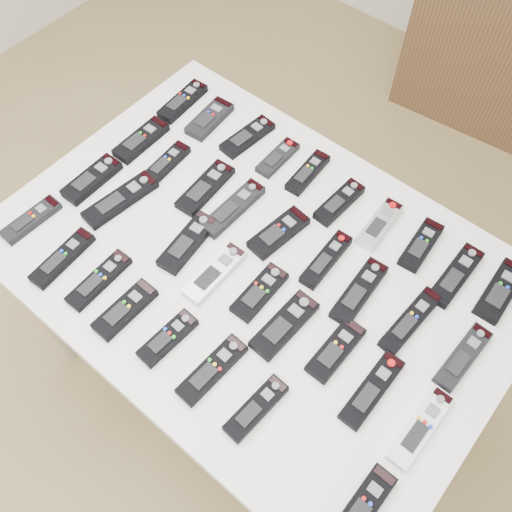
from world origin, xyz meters
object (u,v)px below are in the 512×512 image
Objects in this scene: remote_14 at (279,233)px; remote_23 at (260,292)px; remote_18 at (463,357)px; remote_7 at (421,245)px; remote_0 at (183,101)px; remote_33 at (212,370)px; remote_2 at (247,137)px; remote_28 at (31,220)px; remote_32 at (168,338)px; remote_21 at (188,242)px; remote_25 at (336,350)px; remote_35 at (363,506)px; remote_17 at (410,321)px; remote_24 at (284,325)px; remote_12 at (205,188)px; remote_20 at (120,200)px; remote_31 at (125,309)px; remote_27 at (421,428)px; remote_22 at (215,273)px; remote_8 at (456,275)px; remote_29 at (63,258)px; remote_34 at (256,408)px; remote_15 at (326,259)px; remote_10 at (141,140)px; table at (256,272)px; remote_30 at (99,280)px; remote_9 at (500,291)px; remote_19 at (92,179)px; remote_11 at (166,163)px; remote_13 at (233,208)px; remote_4 at (308,173)px; remote_1 at (209,119)px; remote_26 at (372,390)px; remote_6 at (380,224)px.

remote_23 is at bearing -59.29° from remote_14.
remote_7 is at bearing 141.13° from remote_18.
remote_0 is 0.84m from remote_33.
remote_2 is 0.62m from remote_28.
remote_21 is at bearing 126.52° from remote_32.
remote_25 is 0.98× the size of remote_35.
remote_14 is at bearing -176.67° from remote_17.
remote_24 reaches higher than remote_23.
remote_14 is (0.24, 0.01, 0.00)m from remote_12.
remote_20 is 0.32m from remote_31.
remote_12 is 0.97× the size of remote_27.
remote_22 and remote_27 have the same top height.
remote_8 is at bearing 24.51° from remote_21.
remote_0 is at bearing 139.55° from remote_12.
remote_7 and remote_21 have the same top height.
remote_34 reaches higher than remote_29.
remote_15 is 0.96× the size of remote_29.
table is at bearing -11.98° from remote_10.
remote_2 is 0.96× the size of remote_30.
remote_24 and remote_29 have the same top height.
remote_7 is 0.98× the size of remote_34.
remote_10 is at bearing 127.63° from remote_20.
remote_17 is at bearing -11.18° from remote_2.
remote_9 is at bearing 30.62° from remote_29.
remote_17 is at bearing 20.20° from remote_20.
remote_19 is at bearing 117.61° from remote_29.
remote_11 is 1.00× the size of remote_34.
remote_30 is at bearing -153.14° from remote_24.
remote_34 is at bearing -53.22° from remote_23.
table is at bearing -146.02° from remote_8.
remote_25 is (0.34, 0.03, 0.00)m from remote_22.
table is at bearing 133.48° from remote_23.
remote_24 is at bearing -28.87° from remote_13.
remote_4 reaches higher than remote_22.
remote_18 is (0.52, 0.00, -0.00)m from remote_14.
remote_1 is 1.06× the size of remote_32.
remote_14 is 0.38m from remote_17.
remote_33 is 1.13× the size of remote_34.
remote_29 is (-0.50, -0.41, -0.00)m from remote_15.
remote_13 reaches higher than remote_35.
remote_7 reaches higher than remote_20.
remote_1 is 0.13m from remote_2.
remote_1 is 0.82× the size of remote_17.
remote_1 reaches higher than table.
remote_24 is 0.41m from remote_35.
remote_9 and remote_33 have the same top height.
remote_9 is 0.41m from remote_15.
remote_32 is (-0.42, -0.19, 0.00)m from remote_26.
remote_6 is 0.27m from remote_17.
remote_28 is 0.37m from remote_31.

